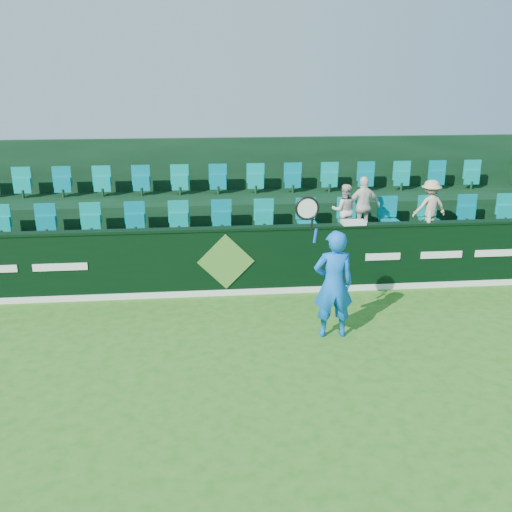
{
  "coord_description": "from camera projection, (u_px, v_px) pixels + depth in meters",
  "views": [
    {
      "loc": [
        -0.48,
        -6.49,
        4.17
      ],
      "look_at": [
        0.47,
        2.8,
        1.15
      ],
      "focal_mm": 40.0,
      "sensor_mm": 36.0,
      "label": 1
    }
  ],
  "objects": [
    {
      "name": "ground",
      "position": [
        242.0,
        406.0,
        7.47
      ],
      "size": [
        60.0,
        60.0,
        0.0
      ],
      "primitive_type": "plane",
      "color": "#266C19",
      "rests_on": "ground"
    },
    {
      "name": "sponsor_hoarding",
      "position": [
        226.0,
        261.0,
        11.05
      ],
      "size": [
        16.0,
        0.25,
        1.35
      ],
      "color": "black",
      "rests_on": "ground"
    },
    {
      "name": "stand_tier_front",
      "position": [
        223.0,
        257.0,
        12.18
      ],
      "size": [
        16.0,
        2.0,
        0.8
      ],
      "primitive_type": "cube",
      "color": "black",
      "rests_on": "ground"
    },
    {
      "name": "stand_tier_back",
      "position": [
        219.0,
        223.0,
        13.9
      ],
      "size": [
        16.0,
        1.8,
        1.3
      ],
      "primitive_type": "cube",
      "color": "black",
      "rests_on": "ground"
    },
    {
      "name": "stand_rear",
      "position": [
        218.0,
        197.0,
        14.14
      ],
      "size": [
        16.0,
        4.1,
        2.6
      ],
      "color": "black",
      "rests_on": "ground"
    },
    {
      "name": "seat_row_front",
      "position": [
        222.0,
        221.0,
        12.34
      ],
      "size": [
        13.5,
        0.5,
        0.6
      ],
      "primitive_type": "cube",
      "color": "#049087",
      "rests_on": "stand_tier_front"
    },
    {
      "name": "seat_row_back",
      "position": [
        218.0,
        183.0,
        13.89
      ],
      "size": [
        13.5,
        0.5,
        0.6
      ],
      "primitive_type": "cube",
      "color": "#049087",
      "rests_on": "stand_tier_back"
    },
    {
      "name": "tennis_player",
      "position": [
        333.0,
        283.0,
        9.2
      ],
      "size": [
        1.02,
        0.43,
        2.4
      ],
      "color": "blue",
      "rests_on": "ground"
    },
    {
      "name": "spectator_left",
      "position": [
        344.0,
        210.0,
        12.15
      ],
      "size": [
        0.59,
        0.48,
        1.12
      ],
      "primitive_type": "imported",
      "rotation": [
        0.0,
        0.0,
        3.03
      ],
      "color": "beige",
      "rests_on": "stand_tier_front"
    },
    {
      "name": "spectator_middle",
      "position": [
        363.0,
        206.0,
        12.17
      ],
      "size": [
        0.78,
        0.41,
        1.28
      ],
      "primitive_type": "imported",
      "rotation": [
        0.0,
        0.0,
        3.27
      ],
      "color": "white",
      "rests_on": "stand_tier_front"
    },
    {
      "name": "spectator_right",
      "position": [
        430.0,
        207.0,
        12.32
      ],
      "size": [
        0.81,
        0.53,
        1.18
      ],
      "primitive_type": "imported",
      "rotation": [
        0.0,
        0.0,
        3.27
      ],
      "color": "#CDB591",
      "rests_on": "stand_tier_front"
    },
    {
      "name": "towel",
      "position": [
        353.0,
        222.0,
        11.07
      ],
      "size": [
        0.45,
        0.29,
        0.07
      ],
      "primitive_type": "cube",
      "color": "white",
      "rests_on": "sponsor_hoarding"
    },
    {
      "name": "drinks_bottle",
      "position": [
        429.0,
        216.0,
        11.19
      ],
      "size": [
        0.08,
        0.08,
        0.24
      ],
      "primitive_type": "cylinder",
      "color": "silver",
      "rests_on": "sponsor_hoarding"
    }
  ]
}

